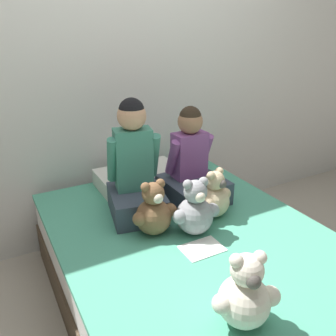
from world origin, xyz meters
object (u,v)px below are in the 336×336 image
object	(u,v)px
teddy_bear_held_by_left_child	(154,212)
pillow_at_headboard	(139,177)
bed	(195,274)
child_on_right	(192,169)
teddy_bear_at_foot_of_bed	(245,295)
child_on_left	(135,171)
sign_card	(202,248)
teddy_bear_between_children	(195,211)
teddy_bear_held_by_right_child	(214,197)

from	to	relation	value
teddy_bear_held_by_left_child	pillow_at_headboard	distance (m)	0.62
pillow_at_headboard	bed	bearing A→B (deg)	-90.00
child_on_right	teddy_bear_at_foot_of_bed	world-z (taller)	child_on_right
child_on_left	sign_card	bearing A→B (deg)	-62.52
child_on_left	teddy_bear_between_children	bearing A→B (deg)	-50.17
bed	child_on_right	distance (m)	0.63
teddy_bear_between_children	teddy_bear_held_by_left_child	bearing A→B (deg)	158.88
bed	teddy_bear_held_by_right_child	world-z (taller)	teddy_bear_held_by_right_child
bed	teddy_bear_at_foot_of_bed	size ratio (longest dim) A/B	5.92
child_on_right	sign_card	world-z (taller)	child_on_right
child_on_right	teddy_bear_held_by_left_child	xyz separation A→B (m)	(-0.39, -0.25, -0.08)
child_on_left	teddy_bear_held_by_right_child	xyz separation A→B (m)	(0.38, -0.25, -0.14)
teddy_bear_between_children	pillow_at_headboard	size ratio (longest dim) A/B	0.56
teddy_bear_held_by_right_child	sign_card	distance (m)	0.37
bed	teddy_bear_at_foot_of_bed	bearing A→B (deg)	-105.48
sign_card	child_on_left	bearing A→B (deg)	105.82
teddy_bear_between_children	sign_card	size ratio (longest dim) A/B	1.52
teddy_bear_at_foot_of_bed	sign_card	size ratio (longest dim) A/B	1.50
teddy_bear_at_foot_of_bed	child_on_right	bearing A→B (deg)	85.27
child_on_left	teddy_bear_at_foot_of_bed	size ratio (longest dim) A/B	2.16
teddy_bear_held_by_left_child	child_on_right	bearing A→B (deg)	30.19
bed	teddy_bear_held_by_right_child	bearing A→B (deg)	33.81
teddy_bear_held_by_right_child	pillow_at_headboard	distance (m)	0.63
teddy_bear_held_by_right_child	child_on_left	bearing A→B (deg)	126.95
child_on_left	child_on_right	distance (m)	0.39
sign_card	bed	bearing A→B (deg)	73.18
bed	teddy_bear_between_children	xyz separation A→B (m)	(0.01, 0.04, 0.38)
child_on_left	pillow_at_headboard	xyz separation A→B (m)	(0.17, 0.34, -0.21)
child_on_left	teddy_bear_held_by_left_child	bearing A→B (deg)	-79.65
teddy_bear_held_by_left_child	child_on_left	bearing A→B (deg)	86.43
child_on_left	teddy_bear_held_by_left_child	world-z (taller)	child_on_left
teddy_bear_held_by_left_child	sign_card	distance (m)	0.32
teddy_bear_at_foot_of_bed	sign_card	xyz separation A→B (m)	(0.13, 0.47, -0.13)
teddy_bear_at_foot_of_bed	teddy_bear_between_children	bearing A→B (deg)	90.44
teddy_bear_held_by_right_child	teddy_bear_at_foot_of_bed	bearing A→B (deg)	-137.14
child_on_right	teddy_bear_at_foot_of_bed	size ratio (longest dim) A/B	1.89
teddy_bear_held_by_right_child	pillow_at_headboard	bearing A→B (deg)	89.68
pillow_at_headboard	sign_card	distance (m)	0.84
child_on_right	sign_card	distance (m)	0.59
teddy_bear_between_children	pillow_at_headboard	distance (m)	0.70
sign_card	teddy_bear_at_foot_of_bed	bearing A→B (deg)	-105.17
child_on_left	sign_card	world-z (taller)	child_on_left
teddy_bear_between_children	sign_card	bearing A→B (deg)	-101.37
teddy_bear_held_by_right_child	teddy_bear_between_children	distance (m)	0.22
teddy_bear_held_by_left_child	teddy_bear_between_children	distance (m)	0.22
bed	child_on_left	world-z (taller)	child_on_left
child_on_left	pillow_at_headboard	size ratio (longest dim) A/B	1.21
bed	sign_card	bearing A→B (deg)	-106.82
child_on_right	child_on_left	bearing A→B (deg)	177.59
child_on_right	pillow_at_headboard	xyz separation A→B (m)	(-0.21, 0.35, -0.15)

